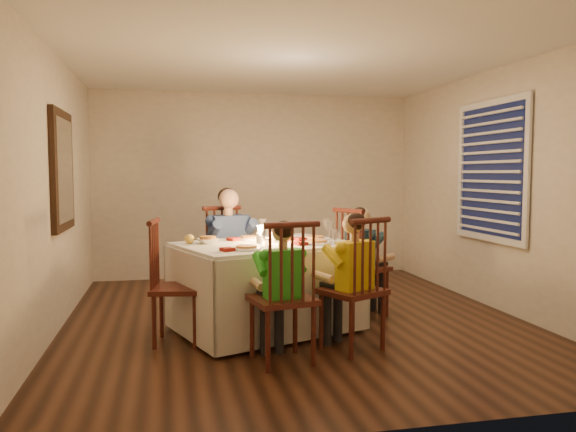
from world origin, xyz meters
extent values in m
plane|color=black|center=(0.00, 0.00, 0.00)|extent=(5.00, 5.00, 0.00)
cube|color=beige|center=(-2.25, 0.00, 1.30)|extent=(0.02, 5.00, 2.60)
cube|color=beige|center=(2.25, 0.00, 1.30)|extent=(0.02, 5.00, 2.60)
cube|color=beige|center=(0.00, 2.50, 1.30)|extent=(4.50, 0.02, 2.60)
plane|color=white|center=(0.00, 0.00, 2.60)|extent=(5.00, 5.00, 0.00)
cube|color=silver|center=(-0.34, -0.30, 0.80)|extent=(1.82, 1.55, 0.04)
cube|color=silver|center=(-0.53, 0.22, 0.41)|extent=(1.49, 0.55, 0.76)
cube|color=silver|center=(-0.15, -0.83, 0.41)|extent=(1.49, 0.55, 0.76)
cube|color=silver|center=(0.39, -0.04, 0.41)|extent=(0.40, 1.08, 0.76)
cube|color=silver|center=(-1.08, -0.57, 0.41)|extent=(0.40, 1.08, 0.76)
cylinder|color=white|center=(-0.45, 0.02, 0.83)|extent=(0.33, 0.33, 0.02)
cylinder|color=white|center=(-0.58, -0.70, 0.83)|extent=(0.33, 0.33, 0.02)
cylinder|color=white|center=(0.12, -0.44, 0.83)|extent=(0.33, 0.33, 0.02)
cylinder|color=white|center=(0.18, -0.12, 0.83)|extent=(0.33, 0.33, 0.02)
cylinder|color=white|center=(-0.41, -0.33, 0.87)|extent=(0.06, 0.06, 0.10)
cylinder|color=white|center=(-0.26, -0.27, 0.87)|extent=(0.06, 0.06, 0.10)
sphere|color=yellow|center=(-1.04, -0.20, 0.87)|extent=(0.09, 0.09, 0.09)
sphere|color=#E85C13|center=(-0.10, -0.16, 0.86)|extent=(0.08, 0.08, 0.08)
imported|color=white|center=(-0.88, -0.21, 0.85)|extent=(0.25, 0.25, 0.05)
cube|color=black|center=(-2.22, 0.30, 1.50)|extent=(0.05, 0.95, 1.15)
cube|color=white|center=(-2.19, 0.30, 1.50)|extent=(0.01, 0.78, 0.98)
cube|color=#0D1334|center=(2.23, 0.10, 1.50)|extent=(0.01, 1.20, 1.40)
cube|color=white|center=(2.21, 0.10, 1.50)|extent=(0.03, 1.34, 1.54)
camera|label=1|loc=(-1.23, -5.43, 1.48)|focal=35.00mm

